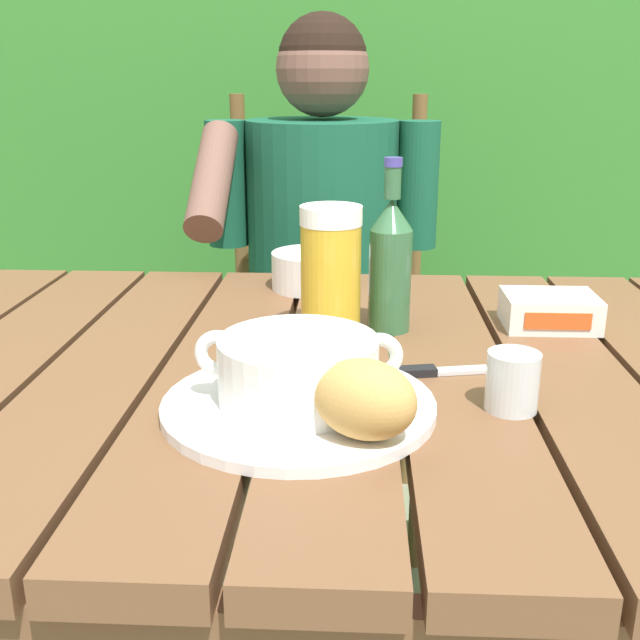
% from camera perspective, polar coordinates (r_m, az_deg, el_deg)
% --- Properties ---
extents(dining_table, '(1.29, 0.88, 0.75)m').
position_cam_1_polar(dining_table, '(0.99, 1.19, -8.31)').
color(dining_table, brown).
rests_on(dining_table, ground_plane).
extents(hedge_backdrop, '(3.96, 0.89, 2.15)m').
position_cam_1_polar(hedge_backdrop, '(2.54, 3.86, 15.54)').
color(hedge_backdrop, '#32762B').
rests_on(hedge_backdrop, ground_plane).
extents(chair_near_diner, '(0.48, 0.41, 1.05)m').
position_cam_1_polar(chair_near_diner, '(1.86, 0.40, -0.52)').
color(chair_near_diner, brown).
rests_on(chair_near_diner, ground_plane).
extents(person_eating, '(0.48, 0.47, 1.21)m').
position_cam_1_polar(person_eating, '(1.61, -0.00, 4.47)').
color(person_eating, '#155137').
rests_on(person_eating, ground_plane).
extents(serving_plate, '(0.29, 0.29, 0.01)m').
position_cam_1_polar(serving_plate, '(0.81, -1.62, -6.46)').
color(serving_plate, white).
rests_on(serving_plate, dining_table).
extents(soup_bowl, '(0.22, 0.17, 0.08)m').
position_cam_1_polar(soup_bowl, '(0.80, -1.65, -3.66)').
color(soup_bowl, white).
rests_on(soup_bowl, serving_plate).
extents(bread_roll, '(0.13, 0.11, 0.08)m').
position_cam_1_polar(bread_roll, '(0.72, 3.40, -5.99)').
color(bread_roll, tan).
rests_on(bread_roll, serving_plate).
extents(beer_glass, '(0.08, 0.08, 0.18)m').
position_cam_1_polar(beer_glass, '(1.01, 0.82, 3.55)').
color(beer_glass, gold).
rests_on(beer_glass, dining_table).
extents(beer_bottle, '(0.06, 0.06, 0.24)m').
position_cam_1_polar(beer_bottle, '(1.05, 5.34, 4.37)').
color(beer_bottle, '#32623C').
rests_on(beer_bottle, dining_table).
extents(water_glass_small, '(0.06, 0.06, 0.06)m').
position_cam_1_polar(water_glass_small, '(0.83, 14.32, -4.51)').
color(water_glass_small, silver).
rests_on(water_glass_small, dining_table).
extents(butter_tub, '(0.13, 0.10, 0.05)m').
position_cam_1_polar(butter_tub, '(1.12, 16.94, 0.68)').
color(butter_tub, white).
rests_on(butter_tub, dining_table).
extents(table_knife, '(0.16, 0.05, 0.01)m').
position_cam_1_polar(table_knife, '(0.92, 8.54, -3.84)').
color(table_knife, silver).
rests_on(table_knife, dining_table).
extents(diner_bowl, '(0.13, 0.13, 0.06)m').
position_cam_1_polar(diner_bowl, '(1.27, -0.63, 3.77)').
color(diner_bowl, white).
rests_on(diner_bowl, dining_table).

